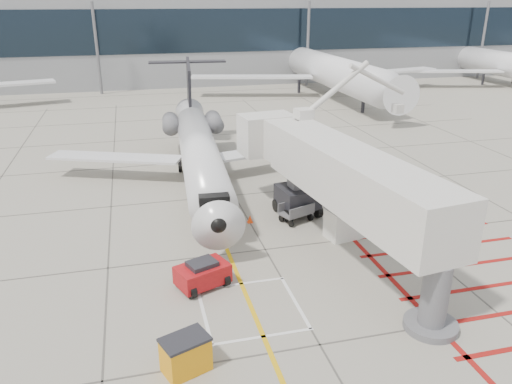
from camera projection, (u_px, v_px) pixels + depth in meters
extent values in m
plane|color=gray|center=(288.00, 290.00, 22.64)|extent=(260.00, 260.00, 0.00)
cone|color=#E7480C|center=(209.00, 238.00, 26.98)|extent=(0.37, 0.37, 0.51)
cone|color=#FF420D|center=(250.00, 219.00, 29.36)|extent=(0.33, 0.33, 0.46)
cube|color=gray|center=(222.00, 32.00, 85.65)|extent=(180.00, 28.00, 14.00)
cube|color=black|center=(239.00, 30.00, 72.59)|extent=(180.00, 0.10, 6.00)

